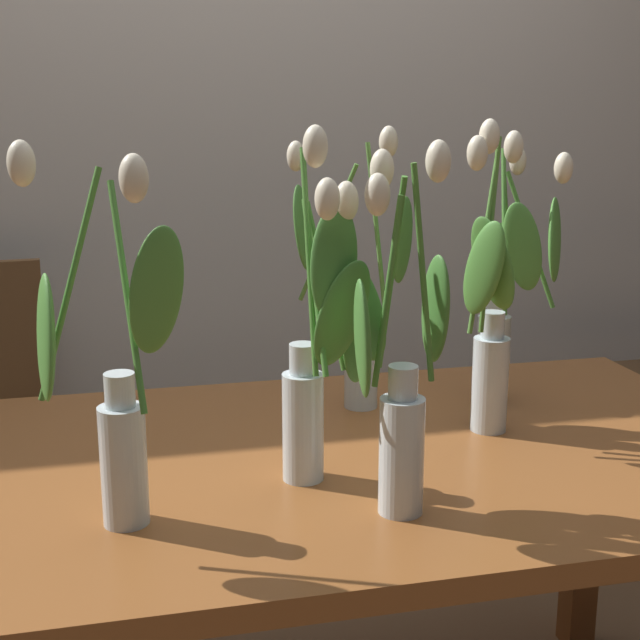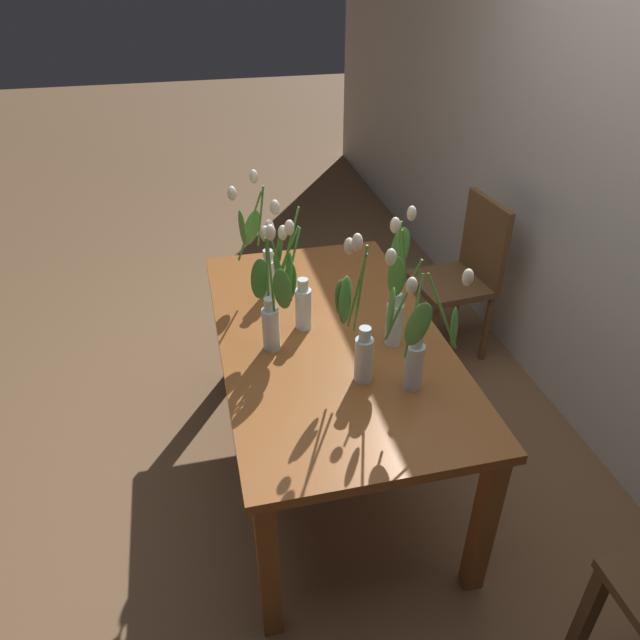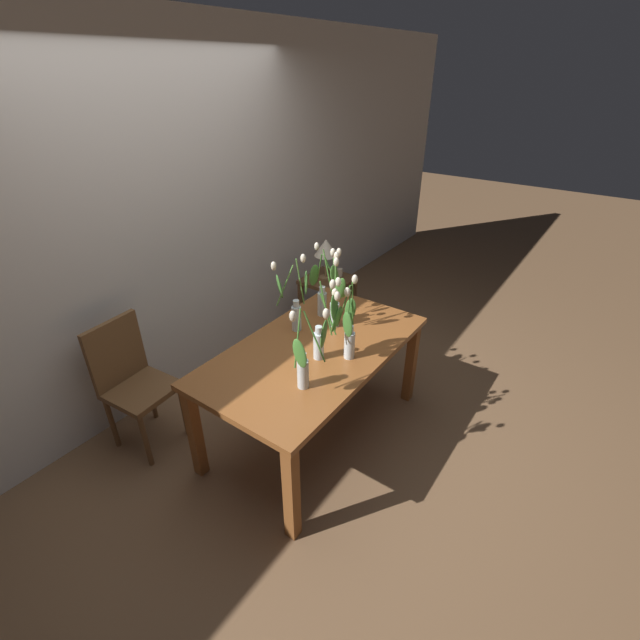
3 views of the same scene
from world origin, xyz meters
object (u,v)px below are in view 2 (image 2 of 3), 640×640
at_px(dining_table, 329,352).
at_px(dining_chair, 465,270).
at_px(tulip_vase_5, 396,301).
at_px(tulip_vase_2, 417,343).
at_px(tulip_vase_3, 273,304).
at_px(tulip_vase_1, 358,336).
at_px(tulip_vase_0, 262,259).
at_px(tulip_vase_4, 294,288).

height_order(dining_table, dining_chair, dining_chair).
bearing_deg(tulip_vase_5, tulip_vase_2, -5.90).
bearing_deg(tulip_vase_3, tulip_vase_1, 44.89).
height_order(tulip_vase_2, tulip_vase_3, tulip_vase_2).
bearing_deg(dining_table, tulip_vase_0, -149.65).
xyz_separation_m(tulip_vase_1, dining_chair, (-1.05, 0.95, -0.40)).
distance_m(tulip_vase_3, dining_chair, 1.50).
relative_size(tulip_vase_3, tulip_vase_4, 0.96).
xyz_separation_m(tulip_vase_3, tulip_vase_4, (-0.10, 0.10, 0.01)).
relative_size(tulip_vase_1, tulip_vase_2, 1.04).
xyz_separation_m(tulip_vase_1, tulip_vase_5, (-0.19, 0.21, 0.00)).
bearing_deg(dining_table, tulip_vase_2, 26.22).
relative_size(tulip_vase_0, dining_chair, 0.60).
distance_m(tulip_vase_2, tulip_vase_4, 0.58).
bearing_deg(tulip_vase_1, tulip_vase_2, 56.93).
relative_size(tulip_vase_0, tulip_vase_3, 1.01).
bearing_deg(dining_chair, dining_table, -52.42).
bearing_deg(tulip_vase_2, tulip_vase_4, -144.56).
distance_m(dining_table, tulip_vase_4, 0.33).
relative_size(dining_table, tulip_vase_4, 2.79).
bearing_deg(dining_table, dining_chair, 127.58).
height_order(tulip_vase_0, tulip_vase_1, tulip_vase_1).
relative_size(tulip_vase_0, tulip_vase_4, 0.97).
distance_m(tulip_vase_1, tulip_vase_5, 0.28).
height_order(tulip_vase_2, tulip_vase_4, tulip_vase_4).
distance_m(tulip_vase_2, tulip_vase_3, 0.58).
height_order(tulip_vase_0, tulip_vase_2, same).
bearing_deg(tulip_vase_1, tulip_vase_4, -155.81).
bearing_deg(tulip_vase_4, tulip_vase_1, 24.19).
height_order(dining_table, tulip_vase_5, tulip_vase_5).
distance_m(dining_table, tulip_vase_1, 0.41).
distance_m(tulip_vase_1, tulip_vase_3, 0.37).
bearing_deg(tulip_vase_3, tulip_vase_0, 177.71).
bearing_deg(tulip_vase_0, dining_chair, 107.75).
bearing_deg(dining_table, tulip_vase_1, 5.40).
distance_m(dining_table, tulip_vase_3, 0.38).
bearing_deg(tulip_vase_3, dining_chair, 123.13).
height_order(tulip_vase_2, dining_chair, tulip_vase_2).
height_order(tulip_vase_0, tulip_vase_3, tulip_vase_0).
relative_size(tulip_vase_2, dining_chair, 0.60).
xyz_separation_m(tulip_vase_4, dining_chair, (-0.69, 1.11, -0.42)).
distance_m(tulip_vase_0, tulip_vase_5, 0.66).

